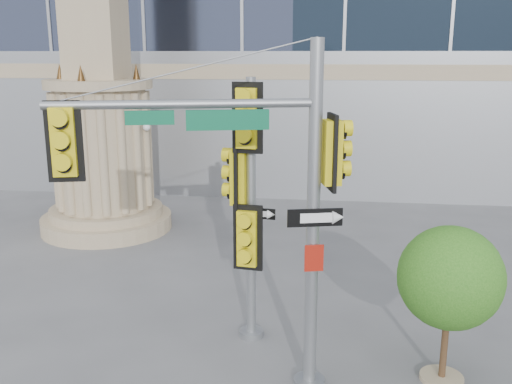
# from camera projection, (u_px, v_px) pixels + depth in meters

# --- Properties ---
(monument) EXTENTS (4.40, 4.40, 16.60)m
(monument) POSITION_uv_depth(u_px,v_px,m) (97.00, 66.00, 18.46)
(monument) COLOR tan
(monument) RESTS_ON ground
(main_signal_pole) EXTENTS (4.71, 1.55, 6.18)m
(main_signal_pole) POSITION_uv_depth(u_px,v_px,m) (248.00, 184.00, 9.45)
(main_signal_pole) COLOR slate
(main_signal_pole) RESTS_ON ground
(secondary_signal_pole) EXTENTS (0.95, 0.78, 5.49)m
(secondary_signal_pole) POSITION_uv_depth(u_px,v_px,m) (247.00, 192.00, 11.43)
(secondary_signal_pole) COLOR slate
(secondary_signal_pole) RESTS_ON ground
(street_tree) EXTENTS (1.91, 1.87, 2.98)m
(street_tree) POSITION_uv_depth(u_px,v_px,m) (452.00, 282.00, 10.17)
(street_tree) COLOR tan
(street_tree) RESTS_ON ground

